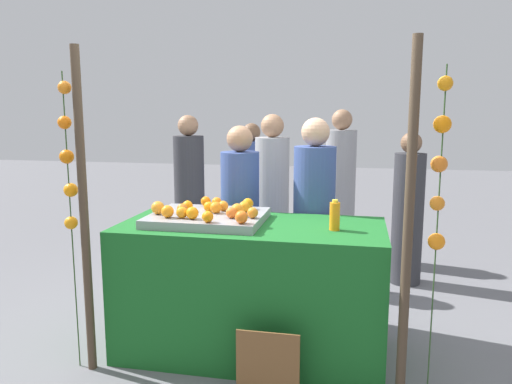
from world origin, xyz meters
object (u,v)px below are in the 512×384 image
at_px(juice_bottle, 335,216).
at_px(vendor_left, 240,228).
at_px(stall_counter, 252,288).
at_px(chalkboard_sign, 268,366).
at_px(orange_0, 188,206).
at_px(orange_1, 208,217).
at_px(vendor_right, 314,229).

relative_size(juice_bottle, vendor_left, 0.13).
bearing_deg(stall_counter, chalkboard_sign, -68.72).
bearing_deg(chalkboard_sign, stall_counter, 111.28).
distance_m(orange_0, chalkboard_sign, 1.25).
relative_size(orange_1, juice_bottle, 0.37).
distance_m(orange_0, orange_1, 0.41).
bearing_deg(chalkboard_sign, juice_bottle, 55.23).
bearing_deg(chalkboard_sign, vendor_right, 82.35).
distance_m(chalkboard_sign, vendor_left, 1.40).
relative_size(orange_1, chalkboard_sign, 0.18).
relative_size(stall_counter, orange_1, 24.13).
distance_m(orange_1, chalkboard_sign, 0.98).
relative_size(juice_bottle, chalkboard_sign, 0.47).
height_order(orange_0, vendor_right, vendor_right).
xyz_separation_m(chalkboard_sign, vendor_left, (-0.46, 1.21, 0.53)).
relative_size(chalkboard_sign, vendor_right, 0.26).
bearing_deg(vendor_left, chalkboard_sign, -69.35).
xyz_separation_m(stall_counter, vendor_right, (0.38, 0.61, 0.30)).
bearing_deg(juice_bottle, orange_0, 173.48).
bearing_deg(vendor_left, orange_1, -89.66).
xyz_separation_m(orange_0, chalkboard_sign, (0.70, -0.62, -0.82)).
height_order(juice_bottle, vendor_left, vendor_left).
bearing_deg(vendor_right, stall_counter, -121.71).
xyz_separation_m(chalkboard_sign, vendor_right, (0.16, 1.17, 0.56)).
height_order(stall_counter, chalkboard_sign, stall_counter).
xyz_separation_m(stall_counter, chalkboard_sign, (0.22, -0.56, -0.26)).
xyz_separation_m(orange_0, orange_1, (0.25, -0.33, -0.00)).
xyz_separation_m(juice_bottle, vendor_right, (-0.19, 0.67, -0.25)).
bearing_deg(vendor_right, vendor_left, 176.35).
xyz_separation_m(orange_0, juice_bottle, (1.05, -0.12, -0.00)).
bearing_deg(chalkboard_sign, orange_0, 138.45).
relative_size(vendor_left, vendor_right, 0.96).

